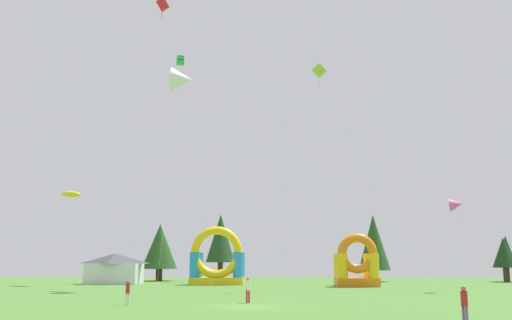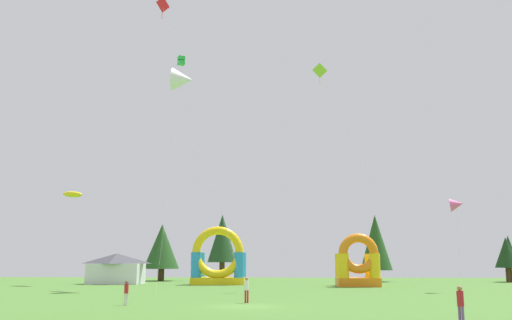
{
  "view_description": "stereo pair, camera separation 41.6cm",
  "coord_description": "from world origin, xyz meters",
  "px_view_note": "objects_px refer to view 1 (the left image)",
  "views": [
    {
      "loc": [
        2.06,
        -36.55,
        2.88
      ],
      "look_at": [
        0.0,
        13.7,
        11.83
      ],
      "focal_mm": 39.55,
      "sensor_mm": 36.0,
      "label": 1
    },
    {
      "loc": [
        2.47,
        -36.54,
        2.88
      ],
      "look_at": [
        0.0,
        13.7,
        11.83
      ],
      "focal_mm": 39.55,
      "sensor_mm": 36.0,
      "label": 2
    }
  ],
  "objects_px": {
    "kite_white_delta": "(182,79)",
    "inflatable_orange_dome": "(217,264)",
    "person_far_side": "(248,287)",
    "kite_yellow_parafoil": "(71,194)",
    "person_near_camera": "(128,291)",
    "person_left_edge": "(464,302)",
    "inflatable_blue_arch": "(357,267)",
    "kite_pink_delta": "(456,205)",
    "festival_tent": "(115,269)",
    "kite_green_box": "(180,61)",
    "kite_red_diamond": "(162,8)",
    "kite_lime_diamond": "(319,73)"
  },
  "relations": [
    {
      "from": "inflatable_orange_dome",
      "to": "kite_yellow_parafoil",
      "type": "bearing_deg",
      "value": -173.44
    },
    {
      "from": "kite_white_delta",
      "to": "inflatable_orange_dome",
      "type": "xyz_separation_m",
      "value": [
        2.76,
        11.33,
        -19.36
      ]
    },
    {
      "from": "person_near_camera",
      "to": "person_far_side",
      "type": "bearing_deg",
      "value": 172.59
    },
    {
      "from": "person_far_side",
      "to": "inflatable_blue_arch",
      "type": "distance_m",
      "value": 26.98
    },
    {
      "from": "kite_yellow_parafoil",
      "to": "person_left_edge",
      "type": "xyz_separation_m",
      "value": [
        33.27,
        -40.04,
        -9.63
      ]
    },
    {
      "from": "kite_yellow_parafoil",
      "to": "festival_tent",
      "type": "height_order",
      "value": "kite_yellow_parafoil"
    },
    {
      "from": "kite_pink_delta",
      "to": "kite_white_delta",
      "type": "xyz_separation_m",
      "value": [
        -26.93,
        3.16,
        13.76
      ]
    },
    {
      "from": "kite_pink_delta",
      "to": "inflatable_blue_arch",
      "type": "xyz_separation_m",
      "value": [
        -8.13,
        10.21,
        -5.95
      ]
    },
    {
      "from": "kite_red_diamond",
      "to": "person_far_side",
      "type": "relative_size",
      "value": 16.04
    },
    {
      "from": "kite_pink_delta",
      "to": "person_left_edge",
      "type": "xyz_separation_m",
      "value": [
        -8.43,
        -27.56,
        -7.01
      ]
    },
    {
      "from": "inflatable_orange_dome",
      "to": "festival_tent",
      "type": "xyz_separation_m",
      "value": [
        -12.82,
        1.43,
        -0.6
      ]
    },
    {
      "from": "kite_green_box",
      "to": "kite_yellow_parafoil",
      "type": "bearing_deg",
      "value": 157.75
    },
    {
      "from": "kite_white_delta",
      "to": "inflatable_orange_dome",
      "type": "bearing_deg",
      "value": 76.3
    },
    {
      "from": "person_far_side",
      "to": "festival_tent",
      "type": "bearing_deg",
      "value": 139.18
    },
    {
      "from": "kite_pink_delta",
      "to": "kite_red_diamond",
      "type": "xyz_separation_m",
      "value": [
        -27.97,
        -2.77,
        19.1
      ]
    },
    {
      "from": "kite_red_diamond",
      "to": "inflatable_orange_dome",
      "type": "xyz_separation_m",
      "value": [
        3.8,
        17.27,
        -24.7
      ]
    },
    {
      "from": "kite_yellow_parafoil",
      "to": "person_left_edge",
      "type": "relative_size",
      "value": 6.42
    },
    {
      "from": "kite_lime_diamond",
      "to": "kite_red_diamond",
      "type": "relative_size",
      "value": 0.83
    },
    {
      "from": "festival_tent",
      "to": "person_near_camera",
      "type": "bearing_deg",
      "value": -72.33
    },
    {
      "from": "person_near_camera",
      "to": "person_left_edge",
      "type": "height_order",
      "value": "person_left_edge"
    },
    {
      "from": "kite_yellow_parafoil",
      "to": "inflatable_blue_arch",
      "type": "relative_size",
      "value": 1.94
    },
    {
      "from": "kite_white_delta",
      "to": "festival_tent",
      "type": "bearing_deg",
      "value": 128.24
    },
    {
      "from": "person_far_side",
      "to": "inflatable_blue_arch",
      "type": "height_order",
      "value": "inflatable_blue_arch"
    },
    {
      "from": "kite_yellow_parafoil",
      "to": "person_left_edge",
      "type": "bearing_deg",
      "value": -50.28
    },
    {
      "from": "person_near_camera",
      "to": "kite_yellow_parafoil",
      "type": "bearing_deg",
      "value": -87.67
    },
    {
      "from": "festival_tent",
      "to": "kite_yellow_parafoil",
      "type": "bearing_deg",
      "value": -143.83
    },
    {
      "from": "kite_yellow_parafoil",
      "to": "person_near_camera",
      "type": "height_order",
      "value": "kite_yellow_parafoil"
    },
    {
      "from": "kite_white_delta",
      "to": "person_far_side",
      "type": "bearing_deg",
      "value": -65.48
    },
    {
      "from": "kite_lime_diamond",
      "to": "kite_green_box",
      "type": "bearing_deg",
      "value": 169.06
    },
    {
      "from": "inflatable_orange_dome",
      "to": "person_near_camera",
      "type": "bearing_deg",
      "value": -94.27
    },
    {
      "from": "kite_green_box",
      "to": "inflatable_orange_dome",
      "type": "xyz_separation_m",
      "value": [
        3.62,
        7.71,
        -22.7
      ]
    },
    {
      "from": "kite_white_delta",
      "to": "kite_lime_diamond",
      "type": "xyz_separation_m",
      "value": [
        14.63,
        0.63,
        0.69
      ]
    },
    {
      "from": "kite_pink_delta",
      "to": "kite_red_diamond",
      "type": "relative_size",
      "value": 0.31
    },
    {
      "from": "kite_lime_diamond",
      "to": "person_near_camera",
      "type": "xyz_separation_m",
      "value": [
        -14.22,
        -20.73,
        -21.57
      ]
    },
    {
      "from": "person_near_camera",
      "to": "kite_red_diamond",
      "type": "bearing_deg",
      "value": -109.13
    },
    {
      "from": "kite_green_box",
      "to": "inflatable_orange_dome",
      "type": "height_order",
      "value": "kite_green_box"
    },
    {
      "from": "kite_pink_delta",
      "to": "inflatable_orange_dome",
      "type": "height_order",
      "value": "kite_pink_delta"
    },
    {
      "from": "kite_pink_delta",
      "to": "person_far_side",
      "type": "bearing_deg",
      "value": -142.43
    },
    {
      "from": "festival_tent",
      "to": "kite_red_diamond",
      "type": "bearing_deg",
      "value": -64.24
    },
    {
      "from": "person_far_side",
      "to": "inflatable_blue_arch",
      "type": "relative_size",
      "value": 0.3
    },
    {
      "from": "kite_green_box",
      "to": "person_near_camera",
      "type": "bearing_deg",
      "value": -86.93
    },
    {
      "from": "kite_yellow_parafoil",
      "to": "festival_tent",
      "type": "relative_size",
      "value": 1.79
    },
    {
      "from": "kite_white_delta",
      "to": "inflatable_orange_dome",
      "type": "distance_m",
      "value": 22.61
    },
    {
      "from": "kite_white_delta",
      "to": "person_near_camera",
      "type": "bearing_deg",
      "value": -88.82
    },
    {
      "from": "kite_yellow_parafoil",
      "to": "kite_green_box",
      "type": "xyz_separation_m",
      "value": [
        13.91,
        -5.69,
        14.48
      ]
    },
    {
      "from": "person_far_side",
      "to": "person_left_edge",
      "type": "relative_size",
      "value": 1.0
    },
    {
      "from": "kite_pink_delta",
      "to": "kite_yellow_parafoil",
      "type": "bearing_deg",
      "value": 163.34
    },
    {
      "from": "inflatable_orange_dome",
      "to": "festival_tent",
      "type": "height_order",
      "value": "inflatable_orange_dome"
    },
    {
      "from": "kite_pink_delta",
      "to": "kite_green_box",
      "type": "relative_size",
      "value": 0.34
    },
    {
      "from": "person_left_edge",
      "to": "kite_pink_delta",
      "type": "bearing_deg",
      "value": 125.42
    }
  ]
}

